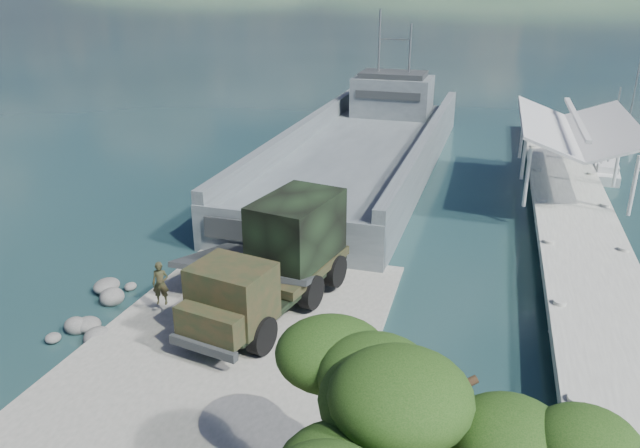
{
  "coord_description": "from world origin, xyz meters",
  "views": [
    {
      "loc": [
        8.18,
        -18.34,
        12.74
      ],
      "look_at": [
        1.49,
        6.0,
        2.68
      ],
      "focal_mm": 35.0,
      "sensor_mm": 36.0,
      "label": 1
    }
  ],
  "objects_px": {
    "landing_craft": "(362,159)",
    "military_truck": "(277,259)",
    "pier": "(569,182)",
    "soldier": "(161,292)",
    "sailboat_far": "(626,137)",
    "overhang_tree": "(439,445)",
    "sailboat_near": "(606,172)"
  },
  "relations": [
    {
      "from": "sailboat_near",
      "to": "sailboat_far",
      "type": "relative_size",
      "value": 0.81
    },
    {
      "from": "sailboat_near",
      "to": "pier",
      "type": "bearing_deg",
      "value": -108.31
    },
    {
      "from": "landing_craft",
      "to": "overhang_tree",
      "type": "bearing_deg",
      "value": -74.38
    },
    {
      "from": "military_truck",
      "to": "soldier",
      "type": "xyz_separation_m",
      "value": [
        -4.18,
        -1.7,
        -1.16
      ]
    },
    {
      "from": "landing_craft",
      "to": "sailboat_far",
      "type": "xyz_separation_m",
      "value": [
        19.32,
        14.0,
        -0.5
      ]
    },
    {
      "from": "military_truck",
      "to": "sailboat_far",
      "type": "bearing_deg",
      "value": 74.27
    },
    {
      "from": "soldier",
      "to": "overhang_tree",
      "type": "bearing_deg",
      "value": -56.81
    },
    {
      "from": "military_truck",
      "to": "overhang_tree",
      "type": "xyz_separation_m",
      "value": [
        7.1,
        -11.54,
        2.38
      ]
    },
    {
      "from": "sailboat_far",
      "to": "military_truck",
      "type": "bearing_deg",
      "value": -98.29
    },
    {
      "from": "pier",
      "to": "landing_craft",
      "type": "height_order",
      "value": "landing_craft"
    },
    {
      "from": "overhang_tree",
      "to": "sailboat_far",
      "type": "bearing_deg",
      "value": 76.24
    },
    {
      "from": "pier",
      "to": "landing_craft",
      "type": "bearing_deg",
      "value": 162.52
    },
    {
      "from": "landing_craft",
      "to": "military_truck",
      "type": "height_order",
      "value": "landing_craft"
    },
    {
      "from": "sailboat_near",
      "to": "sailboat_far",
      "type": "xyz_separation_m",
      "value": [
        2.98,
        10.82,
        0.08
      ]
    },
    {
      "from": "military_truck",
      "to": "soldier",
      "type": "relative_size",
      "value": 5.24
    },
    {
      "from": "soldier",
      "to": "pier",
      "type": "bearing_deg",
      "value": 32.13
    },
    {
      "from": "soldier",
      "to": "sailboat_far",
      "type": "relative_size",
      "value": 0.23
    },
    {
      "from": "pier",
      "to": "overhang_tree",
      "type": "bearing_deg",
      "value": -100.38
    },
    {
      "from": "soldier",
      "to": "sailboat_near",
      "type": "relative_size",
      "value": 0.28
    },
    {
      "from": "military_truck",
      "to": "soldier",
      "type": "height_order",
      "value": "military_truck"
    },
    {
      "from": "soldier",
      "to": "overhang_tree",
      "type": "xyz_separation_m",
      "value": [
        11.28,
        -9.84,
        3.53
      ]
    },
    {
      "from": "military_truck",
      "to": "sailboat_far",
      "type": "relative_size",
      "value": 1.19
    },
    {
      "from": "overhang_tree",
      "to": "landing_craft",
      "type": "bearing_deg",
      "value": 104.04
    },
    {
      "from": "sailboat_far",
      "to": "pier",
      "type": "bearing_deg",
      "value": -89.05
    },
    {
      "from": "pier",
      "to": "sailboat_far",
      "type": "distance_m",
      "value": 19.2
    },
    {
      "from": "sailboat_far",
      "to": "overhang_tree",
      "type": "relative_size",
      "value": 1.14
    },
    {
      "from": "pier",
      "to": "landing_craft",
      "type": "relative_size",
      "value": 1.17
    },
    {
      "from": "landing_craft",
      "to": "overhang_tree",
      "type": "xyz_separation_m",
      "value": [
        8.03,
        -32.1,
        4.0
      ]
    },
    {
      "from": "sailboat_far",
      "to": "overhang_tree",
      "type": "distance_m",
      "value": 47.68
    },
    {
      "from": "pier",
      "to": "soldier",
      "type": "relative_size",
      "value": 25.22
    },
    {
      "from": "soldier",
      "to": "sailboat_near",
      "type": "distance_m",
      "value": 32.14
    },
    {
      "from": "pier",
      "to": "landing_craft",
      "type": "distance_m",
      "value": 13.8
    }
  ]
}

